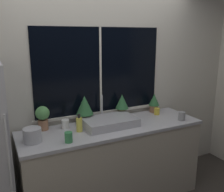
% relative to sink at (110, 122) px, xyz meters
% --- Properties ---
extents(wall_back, '(8.00, 0.09, 2.70)m').
position_rel_sink_xyz_m(wall_back, '(0.03, 0.34, 0.37)').
color(wall_back, beige).
rests_on(wall_back, ground_plane).
extents(wall_right, '(0.06, 7.00, 2.70)m').
position_rel_sink_xyz_m(wall_right, '(2.05, 1.16, 0.37)').
color(wall_right, beige).
rests_on(wall_right, ground_plane).
extents(counter, '(2.08, 0.64, 0.93)m').
position_rel_sink_xyz_m(counter, '(0.03, -0.03, -0.51)').
color(counter, '#B2A893').
rests_on(counter, ground_plane).
extents(sink, '(0.59, 0.43, 0.31)m').
position_rel_sink_xyz_m(sink, '(0.00, 0.00, 0.00)').
color(sink, '#ADADB2').
rests_on(sink, counter).
extents(potted_plant_far_left, '(0.15, 0.15, 0.26)m').
position_rel_sink_xyz_m(potted_plant_far_left, '(-0.70, 0.20, 0.11)').
color(potted_plant_far_left, '#9E6B4C').
rests_on(potted_plant_far_left, counter).
extents(potted_plant_center_left, '(0.20, 0.20, 0.32)m').
position_rel_sink_xyz_m(potted_plant_center_left, '(-0.22, 0.20, 0.15)').
color(potted_plant_center_left, '#9E6B4C').
rests_on(potted_plant_center_left, counter).
extents(potted_plant_center_right, '(0.16, 0.16, 0.29)m').
position_rel_sink_xyz_m(potted_plant_center_right, '(0.27, 0.20, 0.13)').
color(potted_plant_center_right, '#9E6B4C').
rests_on(potted_plant_center_right, counter).
extents(potted_plant_far_right, '(0.14, 0.14, 0.24)m').
position_rel_sink_xyz_m(potted_plant_far_right, '(0.75, 0.20, 0.09)').
color(potted_plant_far_right, '#9E6B4C').
rests_on(potted_plant_far_right, counter).
extents(soap_bottle, '(0.07, 0.07, 0.19)m').
position_rel_sink_xyz_m(soap_bottle, '(-0.37, -0.02, 0.04)').
color(soap_bottle, '#DBD14C').
rests_on(soap_bottle, counter).
extents(mug_green, '(0.07, 0.07, 0.10)m').
position_rel_sink_xyz_m(mug_green, '(-0.55, -0.23, 0.00)').
color(mug_green, '#38844C').
rests_on(mug_green, counter).
extents(mug_grey, '(0.08, 0.08, 0.10)m').
position_rel_sink_xyz_m(mug_grey, '(0.86, -0.22, 0.01)').
color(mug_grey, gray).
rests_on(mug_grey, counter).
extents(mug_yellow, '(0.07, 0.07, 0.08)m').
position_rel_sink_xyz_m(mug_yellow, '(0.72, 0.09, -0.00)').
color(mug_yellow, gold).
rests_on(mug_yellow, counter).
extents(mug_white, '(0.08, 0.08, 0.09)m').
position_rel_sink_xyz_m(mug_white, '(-0.47, 0.14, 0.00)').
color(mug_white, white).
rests_on(mug_white, counter).
extents(kettle, '(0.17, 0.17, 0.15)m').
position_rel_sink_xyz_m(kettle, '(-0.86, -0.08, 0.03)').
color(kettle, '#B2B2B7').
rests_on(kettle, counter).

